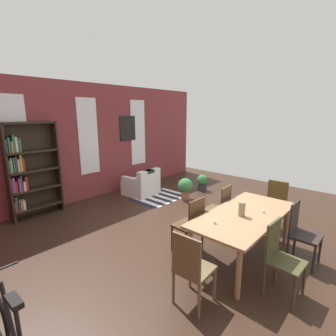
% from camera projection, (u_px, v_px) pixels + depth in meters
% --- Properties ---
extents(ground_plane, '(9.52, 9.52, 0.00)m').
position_uv_depth(ground_plane, '(192.00, 239.00, 4.53)').
color(ground_plane, '#372419').
extents(back_wall_brick, '(8.32, 0.12, 3.03)m').
position_uv_depth(back_wall_brick, '(87.00, 142.00, 6.48)').
color(back_wall_brick, brown).
rests_on(back_wall_brick, ground).
extents(window_pane_0, '(0.55, 0.02, 1.97)m').
position_uv_depth(window_pane_0, '(15.00, 142.00, 5.17)').
color(window_pane_0, white).
extents(window_pane_1, '(0.55, 0.02, 1.97)m').
position_uv_depth(window_pane_1, '(88.00, 137.00, 6.40)').
color(window_pane_1, white).
extents(window_pane_2, '(0.55, 0.02, 1.97)m').
position_uv_depth(window_pane_2, '(138.00, 133.00, 7.64)').
color(window_pane_2, white).
extents(dining_table, '(2.02, 0.94, 0.74)m').
position_uv_depth(dining_table, '(245.00, 218.00, 3.83)').
color(dining_table, '#9D7651').
rests_on(dining_table, ground).
extents(vase_on_table, '(0.10, 0.10, 0.22)m').
position_uv_depth(vase_on_table, '(242.00, 209.00, 3.69)').
color(vase_on_table, '#998466').
rests_on(vase_on_table, dining_table).
extents(tealight_candle_0, '(0.04, 0.04, 0.04)m').
position_uv_depth(tealight_candle_0, '(215.00, 222.00, 3.45)').
color(tealight_candle_0, silver).
rests_on(tealight_candle_0, dining_table).
extents(tealight_candle_1, '(0.04, 0.04, 0.04)m').
position_uv_depth(tealight_candle_1, '(263.00, 211.00, 3.83)').
color(tealight_candle_1, silver).
rests_on(tealight_candle_1, dining_table).
extents(tealight_candle_2, '(0.04, 0.04, 0.04)m').
position_uv_depth(tealight_candle_2, '(244.00, 207.00, 4.03)').
color(tealight_candle_2, silver).
rests_on(tealight_candle_2, dining_table).
extents(dining_chair_near_left, '(0.42, 0.42, 0.95)m').
position_uv_depth(dining_chair_near_left, '(280.00, 256.00, 3.08)').
color(dining_chair_near_left, '#444125').
rests_on(dining_chair_near_left, ground).
extents(dining_chair_far_left, '(0.41, 0.41, 0.95)m').
position_uv_depth(dining_chair_far_left, '(191.00, 223.00, 3.99)').
color(dining_chair_far_left, '#4A301C').
rests_on(dining_chair_far_left, ground).
extents(dining_chair_near_right, '(0.41, 0.41, 0.95)m').
position_uv_depth(dining_chair_near_right, '(301.00, 231.00, 3.73)').
color(dining_chair_near_right, '#302625').
rests_on(dining_chair_near_right, ground).
extents(dining_chair_far_right, '(0.43, 0.43, 0.95)m').
position_uv_depth(dining_chair_far_right, '(220.00, 208.00, 4.65)').
color(dining_chair_far_right, '#503E29').
rests_on(dining_chair_far_right, ground).
extents(dining_chair_head_left, '(0.42, 0.42, 0.95)m').
position_uv_depth(dining_chair_head_left, '(191.00, 267.00, 2.86)').
color(dining_chair_head_left, brown).
rests_on(dining_chair_head_left, ground).
extents(dining_chair_head_right, '(0.42, 0.42, 0.95)m').
position_uv_depth(dining_chair_head_right, '(275.00, 204.00, 4.86)').
color(dining_chair_head_right, brown).
rests_on(dining_chair_head_right, ground).
extents(bookshelf_tall, '(1.07, 0.28, 2.09)m').
position_uv_depth(bookshelf_tall, '(29.00, 170.00, 5.30)').
color(bookshelf_tall, '#2D2319').
rests_on(bookshelf_tall, ground).
extents(armchair_white, '(0.86, 0.86, 0.75)m').
position_uv_depth(armchair_white, '(142.00, 185.00, 6.93)').
color(armchair_white, white).
rests_on(armchair_white, ground).
extents(potted_plant_by_shelf, '(0.31, 0.31, 0.48)m').
position_uv_depth(potted_plant_by_shelf, '(202.00, 182.00, 7.31)').
color(potted_plant_by_shelf, '#333338').
rests_on(potted_plant_by_shelf, ground).
extents(potted_plant_corner, '(0.39, 0.39, 0.57)m').
position_uv_depth(potted_plant_corner, '(185.00, 187.00, 6.55)').
color(potted_plant_corner, '#9E6042').
rests_on(potted_plant_corner, ground).
extents(striped_rug, '(1.40, 1.01, 0.01)m').
position_uv_depth(striped_rug, '(160.00, 197.00, 6.75)').
color(striped_rug, '#1E1E33').
rests_on(striped_rug, ground).
extents(framed_picture, '(0.56, 0.03, 0.72)m').
position_uv_depth(framed_picture, '(128.00, 128.00, 7.31)').
color(framed_picture, black).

